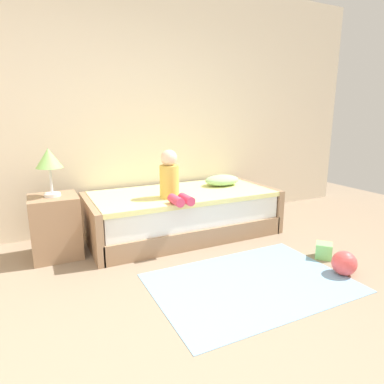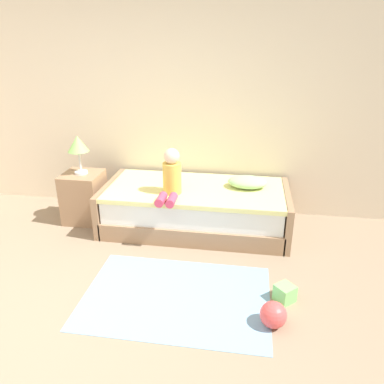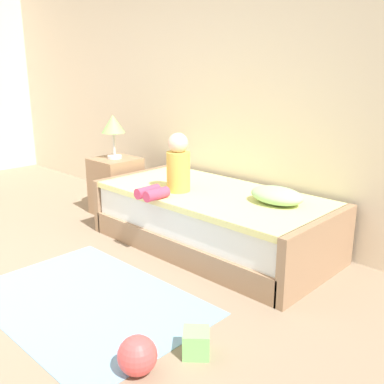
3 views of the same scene
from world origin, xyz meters
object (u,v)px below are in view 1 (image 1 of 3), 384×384
object	(u,v)px
toy_block	(324,251)
table_lamp	(49,161)
bed	(182,213)
nightstand	(56,226)
child_figure	(171,179)
pillow	(222,180)
toy_ball	(344,263)

from	to	relation	value
toy_block	table_lamp	bearing A→B (deg)	152.68
bed	nightstand	bearing A→B (deg)	-179.34
child_figure	pillow	world-z (taller)	child_figure
nightstand	pillow	world-z (taller)	pillow
table_lamp	pillow	bearing A→B (deg)	3.43
pillow	child_figure	bearing A→B (deg)	-157.88
nightstand	toy_ball	xyz separation A→B (m)	(2.18, -1.51, -0.20)
table_lamp	toy_block	size ratio (longest dim) A/B	3.06
child_figure	toy_ball	xyz separation A→B (m)	(1.06, -1.30, -0.60)
toy_block	bed	bearing A→B (deg)	128.23
table_lamp	toy_ball	distance (m)	2.78
toy_ball	table_lamp	bearing A→B (deg)	145.37
child_figure	toy_ball	distance (m)	1.78
child_figure	toy_ball	world-z (taller)	child_figure
child_figure	toy_ball	size ratio (longest dim) A/B	2.44
toy_ball	toy_block	distance (m)	0.34
pillow	toy_ball	bearing A→B (deg)	-81.07
table_lamp	toy_ball	bearing A→B (deg)	-34.63
toy_block	nightstand	bearing A→B (deg)	152.68
bed	table_lamp	bearing A→B (deg)	-179.34
child_figure	pillow	bearing A→B (deg)	22.12
child_figure	bed	bearing A→B (deg)	44.99
nightstand	pillow	xyz separation A→B (m)	(1.93, 0.12, 0.26)
bed	child_figure	distance (m)	0.56
bed	table_lamp	xyz separation A→B (m)	(-1.35, -0.02, 0.69)
pillow	toy_ball	size ratio (longest dim) A/B	2.10
nightstand	table_lamp	size ratio (longest dim) A/B	1.33
table_lamp	toy_ball	xyz separation A→B (m)	(2.18, -1.51, -0.83)
bed	toy_block	xyz separation A→B (m)	(0.95, -1.20, -0.17)
pillow	nightstand	bearing A→B (deg)	-176.57
toy_block	toy_ball	bearing A→B (deg)	-109.14
child_figure	nightstand	bearing A→B (deg)	169.26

